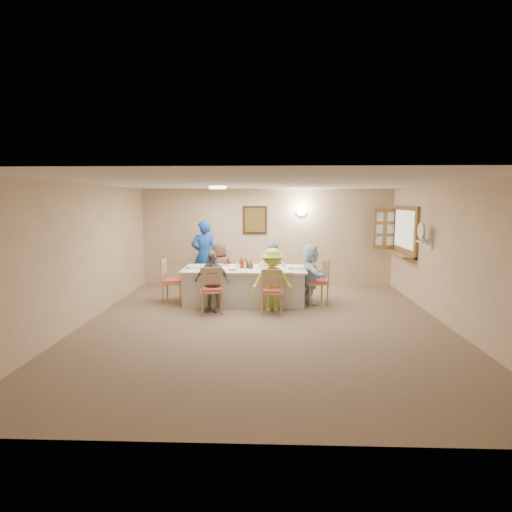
{
  "coord_description": "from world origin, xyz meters",
  "views": [
    {
      "loc": [
        0.09,
        -6.88,
        2.22
      ],
      "look_at": [
        -0.2,
        1.4,
        1.05
      ],
      "focal_mm": 28.0,
      "sensor_mm": 36.0,
      "label": 1
    }
  ],
  "objects_px": {
    "chair_back_left": "(221,272)",
    "diner_back_left": "(220,269)",
    "chair_right_end": "(316,281)",
    "diner_front_left": "(212,281)",
    "diner_right_end": "(310,274)",
    "desk_fan": "(423,234)",
    "dining_table": "(244,285)",
    "chair_left_end": "(173,281)",
    "diner_back_right": "(272,269)",
    "diner_front_right": "(272,280)",
    "chair_front_right": "(272,290)",
    "chair_front_left": "(211,289)",
    "caregiver": "(204,256)",
    "condiment_ketchup": "(241,262)",
    "chair_back_right": "(272,275)",
    "serving_hatch": "(405,231)"
  },
  "relations": [
    {
      "from": "desk_fan",
      "to": "diner_front_left",
      "type": "xyz_separation_m",
      "value": [
        -4.16,
        -0.16,
        -0.94
      ]
    },
    {
      "from": "diner_back_left",
      "to": "diner_right_end",
      "type": "relative_size",
      "value": 0.98
    },
    {
      "from": "chair_right_end",
      "to": "caregiver",
      "type": "xyz_separation_m",
      "value": [
        -2.6,
        1.15,
        0.38
      ]
    },
    {
      "from": "dining_table",
      "to": "chair_left_end",
      "type": "xyz_separation_m",
      "value": [
        -1.55,
        0.0,
        0.1
      ]
    },
    {
      "from": "condiment_ketchup",
      "to": "chair_back_right",
      "type": "bearing_deg",
      "value": 50.65
    },
    {
      "from": "chair_back_left",
      "to": "desk_fan",
      "type": "bearing_deg",
      "value": -24.79
    },
    {
      "from": "dining_table",
      "to": "diner_back_right",
      "type": "distance_m",
      "value": 0.94
    },
    {
      "from": "chair_front_right",
      "to": "diner_right_end",
      "type": "distance_m",
      "value": 1.16
    },
    {
      "from": "chair_front_right",
      "to": "diner_back_left",
      "type": "height_order",
      "value": "diner_back_left"
    },
    {
      "from": "chair_right_end",
      "to": "condiment_ketchup",
      "type": "xyz_separation_m",
      "value": [
        -1.61,
        -0.0,
        0.4
      ]
    },
    {
      "from": "dining_table",
      "to": "chair_back_left",
      "type": "height_order",
      "value": "chair_back_left"
    },
    {
      "from": "chair_front_right",
      "to": "chair_back_left",
      "type": "bearing_deg",
      "value": -49.42
    },
    {
      "from": "chair_front_left",
      "to": "condiment_ketchup",
      "type": "distance_m",
      "value": 1.05
    },
    {
      "from": "diner_back_left",
      "to": "diner_front_left",
      "type": "xyz_separation_m",
      "value": [
        0.0,
        -1.36,
        -0.02
      ]
    },
    {
      "from": "chair_left_end",
      "to": "diner_back_left",
      "type": "bearing_deg",
      "value": -54.45
    },
    {
      "from": "desk_fan",
      "to": "chair_front_right",
      "type": "height_order",
      "value": "desk_fan"
    },
    {
      "from": "chair_right_end",
      "to": "diner_front_left",
      "type": "bearing_deg",
      "value": -83.21
    },
    {
      "from": "chair_back_right",
      "to": "chair_front_left",
      "type": "height_order",
      "value": "chair_front_left"
    },
    {
      "from": "chair_front_left",
      "to": "caregiver",
      "type": "xyz_separation_m",
      "value": [
        -0.45,
        1.95,
        0.39
      ]
    },
    {
      "from": "chair_back_left",
      "to": "chair_right_end",
      "type": "height_order",
      "value": "chair_back_left"
    },
    {
      "from": "desk_fan",
      "to": "chair_back_left",
      "type": "relative_size",
      "value": 0.29
    },
    {
      "from": "caregiver",
      "to": "chair_front_right",
      "type": "bearing_deg",
      "value": 120.75
    },
    {
      "from": "chair_front_right",
      "to": "diner_front_right",
      "type": "height_order",
      "value": "diner_front_right"
    },
    {
      "from": "diner_back_left",
      "to": "diner_back_right",
      "type": "distance_m",
      "value": 1.2
    },
    {
      "from": "diner_front_left",
      "to": "diner_right_end",
      "type": "relative_size",
      "value": 0.95
    },
    {
      "from": "serving_hatch",
      "to": "diner_back_right",
      "type": "bearing_deg",
      "value": -177.23
    },
    {
      "from": "chair_left_end",
      "to": "diner_front_right",
      "type": "distance_m",
      "value": 2.26
    },
    {
      "from": "diner_right_end",
      "to": "caregiver",
      "type": "relative_size",
      "value": 0.74
    },
    {
      "from": "serving_hatch",
      "to": "caregiver",
      "type": "height_order",
      "value": "serving_hatch"
    },
    {
      "from": "chair_back_left",
      "to": "diner_back_left",
      "type": "bearing_deg",
      "value": -97.17
    },
    {
      "from": "diner_front_left",
      "to": "diner_right_end",
      "type": "height_order",
      "value": "diner_right_end"
    },
    {
      "from": "dining_table",
      "to": "chair_right_end",
      "type": "height_order",
      "value": "chair_right_end"
    },
    {
      "from": "chair_right_end",
      "to": "diner_front_right",
      "type": "distance_m",
      "value": 1.18
    },
    {
      "from": "chair_left_end",
      "to": "chair_right_end",
      "type": "relative_size",
      "value": 0.98
    },
    {
      "from": "diner_front_left",
      "to": "chair_right_end",
      "type": "bearing_deg",
      "value": 28.77
    },
    {
      "from": "serving_hatch",
      "to": "diner_back_right",
      "type": "relative_size",
      "value": 1.21
    },
    {
      "from": "chair_back_right",
      "to": "diner_front_left",
      "type": "distance_m",
      "value": 1.91
    },
    {
      "from": "diner_front_left",
      "to": "caregiver",
      "type": "bearing_deg",
      "value": 115.04
    },
    {
      "from": "diner_back_right",
      "to": "chair_front_right",
      "type": "bearing_deg",
      "value": 86.95
    },
    {
      "from": "diner_front_left",
      "to": "diner_front_right",
      "type": "height_order",
      "value": "diner_front_right"
    },
    {
      "from": "chair_front_right",
      "to": "diner_right_end",
      "type": "xyz_separation_m",
      "value": [
        0.82,
        0.8,
        0.18
      ]
    },
    {
      "from": "diner_right_end",
      "to": "diner_back_left",
      "type": "bearing_deg",
      "value": 61.62
    },
    {
      "from": "dining_table",
      "to": "diner_front_left",
      "type": "xyz_separation_m",
      "value": [
        -0.6,
        -0.68,
        0.23
      ]
    },
    {
      "from": "chair_front_left",
      "to": "chair_right_end",
      "type": "distance_m",
      "value": 2.29
    },
    {
      "from": "diner_back_left",
      "to": "diner_front_right",
      "type": "xyz_separation_m",
      "value": [
        1.2,
        -1.36,
        0.01
      ]
    },
    {
      "from": "chair_right_end",
      "to": "diner_front_right",
      "type": "bearing_deg",
      "value": -65.16
    },
    {
      "from": "serving_hatch",
      "to": "dining_table",
      "type": "relative_size",
      "value": 0.57
    },
    {
      "from": "chair_back_right",
      "to": "diner_front_right",
      "type": "distance_m",
      "value": 1.49
    },
    {
      "from": "serving_hatch",
      "to": "chair_right_end",
      "type": "xyz_separation_m",
      "value": [
        -2.12,
        -0.83,
        -1.01
      ]
    },
    {
      "from": "chair_left_end",
      "to": "diner_front_left",
      "type": "xyz_separation_m",
      "value": [
        0.95,
        -0.68,
        0.13
      ]
    }
  ]
}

